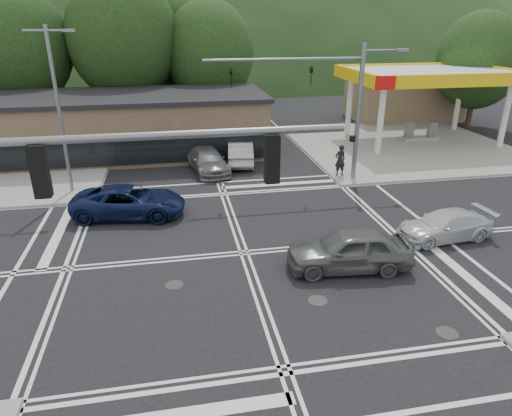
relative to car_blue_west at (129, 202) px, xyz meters
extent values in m
plane|color=black|center=(5.02, -5.00, -0.77)|extent=(120.00, 120.00, 0.00)
cube|color=gray|center=(20.02, 10.00, -0.70)|extent=(16.00, 16.00, 0.15)
cylinder|color=silver|center=(17.02, 8.00, 1.73)|extent=(0.44, 0.44, 5.00)
cylinder|color=silver|center=(17.02, 14.00, 1.73)|extent=(0.44, 0.44, 5.00)
cylinder|color=silver|center=(27.02, 8.00, 1.73)|extent=(0.44, 0.44, 5.00)
cylinder|color=silver|center=(27.02, 14.00, 1.73)|extent=(0.44, 0.44, 5.00)
cube|color=silver|center=(22.02, 11.00, 4.53)|extent=(12.00, 8.00, 0.60)
cube|color=yellow|center=(22.02, 7.00, 4.53)|extent=(12.20, 0.25, 0.90)
cube|color=yellow|center=(22.02, 15.00, 4.53)|extent=(12.20, 0.25, 0.90)
cube|color=yellow|center=(16.02, 11.00, 4.53)|extent=(0.25, 8.20, 0.90)
cube|color=yellow|center=(28.02, 11.00, 4.53)|extent=(0.25, 8.20, 0.90)
cube|color=red|center=(16.52, 6.85, 4.53)|extent=(1.40, 0.12, 0.90)
cube|color=gray|center=(22.02, 11.00, -0.52)|extent=(3.00, 1.00, 0.30)
cube|color=slate|center=(21.02, 11.00, 0.18)|extent=(0.60, 0.50, 1.30)
cube|color=slate|center=(23.02, 11.00, 0.18)|extent=(0.60, 0.50, 1.30)
cube|color=#846B4F|center=(25.02, 20.00, 1.13)|extent=(10.00, 6.00, 3.80)
cube|color=brown|center=(-2.98, 12.00, 1.23)|extent=(24.00, 8.00, 4.00)
ellipsoid|color=#1A3417|center=(5.02, 85.00, -0.77)|extent=(252.00, 126.00, 140.00)
cylinder|color=#382619|center=(-8.98, 19.00, 1.65)|extent=(0.50, 0.50, 4.84)
ellipsoid|color=black|center=(-8.98, 19.00, 6.38)|extent=(8.00, 8.00, 9.20)
cylinder|color=#382619|center=(-0.98, 19.00, 1.87)|extent=(0.50, 0.50, 5.28)
ellipsoid|color=black|center=(-0.98, 19.00, 7.03)|extent=(9.00, 9.00, 10.35)
cylinder|color=#382619|center=(6.02, 19.00, 1.43)|extent=(0.50, 0.50, 4.40)
ellipsoid|color=black|center=(6.02, 19.00, 5.73)|extent=(7.60, 7.60, 8.74)
cylinder|color=#382619|center=(3.02, 23.00, 1.65)|extent=(0.50, 0.50, 4.84)
ellipsoid|color=black|center=(3.02, 23.00, 6.38)|extent=(8.40, 8.40, 9.66)
cylinder|color=#382619|center=(29.02, 15.00, 1.21)|extent=(0.50, 0.50, 3.96)
ellipsoid|color=black|center=(29.02, 15.00, 5.08)|extent=(7.20, 7.20, 8.28)
cylinder|color=slate|center=(-3.48, 4.00, 3.73)|extent=(0.20, 0.20, 9.00)
cylinder|color=slate|center=(-3.48, 4.00, 7.93)|extent=(2.20, 0.12, 0.12)
cube|color=slate|center=(-2.38, 4.00, 7.93)|extent=(0.60, 0.25, 0.15)
cylinder|color=slate|center=(13.22, 3.20, 3.23)|extent=(0.28, 0.28, 8.00)
cylinder|color=slate|center=(8.72, 3.20, 6.43)|extent=(9.00, 0.16, 0.16)
imported|color=black|center=(10.22, 3.20, 5.53)|extent=(0.16, 0.20, 1.00)
imported|color=black|center=(5.72, 3.20, 5.53)|extent=(0.16, 0.20, 1.00)
cylinder|color=slate|center=(14.42, 3.20, 6.83)|extent=(2.40, 0.12, 0.12)
cube|color=slate|center=(15.52, 3.20, 6.83)|extent=(0.70, 0.30, 0.15)
cube|color=black|center=(12.97, 3.20, 1.83)|extent=(0.25, 0.30, 0.35)
cylinder|color=slate|center=(1.32, -13.20, 6.43)|extent=(9.00, 0.16, 0.16)
cube|color=black|center=(-0.18, -13.20, 5.83)|extent=(0.30, 0.25, 1.00)
cube|color=black|center=(4.32, -13.20, 5.83)|extent=(0.30, 0.25, 1.00)
imported|color=#0D173D|center=(0.00, 0.00, 0.00)|extent=(5.85, 3.31, 1.54)
imported|color=#55585A|center=(8.91, -7.03, 0.07)|extent=(5.10, 2.49, 1.68)
imported|color=silver|center=(14.16, -5.30, -0.13)|extent=(4.56, 2.17, 1.28)
imported|color=#9FA1A6|center=(6.90, 7.89, 0.01)|extent=(2.26, 4.91, 1.56)
imported|color=#B7B6B2|center=(8.82, 12.71, 0.01)|extent=(2.19, 4.72, 1.56)
imported|color=slate|center=(4.52, 6.53, -0.04)|extent=(2.85, 5.32, 1.47)
imported|color=black|center=(12.52, 3.76, 0.35)|extent=(0.76, 0.55, 1.94)
camera|label=1|loc=(2.31, -22.03, 8.53)|focal=32.00mm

